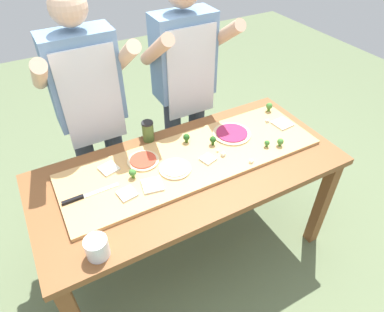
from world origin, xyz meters
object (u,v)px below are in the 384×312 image
(chefs_knife, at_px, (83,196))
(broccoli_floret_front_mid, at_px, (133,173))
(cook_left, at_px, (90,105))
(cook_right, at_px, (185,81))
(cheese_crumble_c, at_px, (218,151))
(sauce_jar, at_px, (148,131))
(pizza_slice_far_right, at_px, (208,159))
(broccoli_floret_back_right, at_px, (186,137))
(broccoli_floret_back_mid, at_px, (269,106))
(prep_table, at_px, (190,180))
(flour_cup, at_px, (97,248))
(broccoli_floret_center_right, at_px, (280,142))
(pizza_whole_cheese_artichoke, at_px, (175,169))
(pizza_slice_near_left, at_px, (127,194))
(cheese_crumble_d, at_px, (223,154))
(broccoli_floret_center_left, at_px, (267,143))
(pizza_slice_far_left, at_px, (152,185))
(cheese_crumble_a, at_px, (251,161))
(pizza_slice_center, at_px, (109,169))
(cheese_crumble_b, at_px, (267,121))
(pizza_whole_beet_magenta, at_px, (232,133))
(pizza_slice_near_right, at_px, (282,124))
(broccoli_floret_front_left, at_px, (213,140))
(pizza_whole_tomato_red, at_px, (143,160))

(chefs_knife, xyz_separation_m, broccoli_floret_front_mid, (0.28, 0.01, 0.03))
(cook_left, height_order, cook_right, same)
(cheese_crumble_c, height_order, sauce_jar, sauce_jar)
(pizza_slice_far_right, xyz_separation_m, broccoli_floret_back_right, (-0.03, 0.21, 0.03))
(cook_left, bearing_deg, broccoli_floret_back_mid, -17.58)
(prep_table, xyz_separation_m, sauce_jar, (-0.10, 0.35, 0.17))
(flour_cup, bearing_deg, sauce_jar, 51.77)
(broccoli_floret_center_right, relative_size, cook_right, 0.03)
(pizza_whole_cheese_artichoke, distance_m, cook_right, 0.72)
(pizza_slice_near_left, relative_size, cheese_crumble_d, 4.20)
(chefs_knife, distance_m, broccoli_floret_center_left, 1.09)
(pizza_slice_far_left, bearing_deg, pizza_whole_cheese_artichoke, 19.08)
(pizza_slice_far_left, bearing_deg, cheese_crumble_a, -9.78)
(chefs_knife, height_order, flour_cup, flour_cup)
(pizza_slice_center, distance_m, cheese_crumble_b, 1.07)
(broccoli_floret_center_left, distance_m, cheese_crumble_b, 0.27)
(broccoli_floret_back_mid, xyz_separation_m, flour_cup, (-1.38, -0.54, -0.02))
(sauce_jar, bearing_deg, broccoli_floret_back_mid, -8.01)
(cheese_crumble_a, distance_m, cheese_crumble_c, 0.21)
(chefs_knife, distance_m, pizza_slice_near_left, 0.22)
(pizza_slice_center, xyz_separation_m, broccoli_floret_front_mid, (0.10, -0.13, 0.03))
(cheese_crumble_a, bearing_deg, pizza_whole_beet_magenta, 79.03)
(pizza_slice_near_right, bearing_deg, pizza_slice_far_right, -173.34)
(broccoli_floret_front_mid, bearing_deg, prep_table, -9.30)
(broccoli_floret_center_right, height_order, broccoli_floret_center_left, broccoli_floret_center_right)
(broccoli_floret_center_left, height_order, broccoli_floret_back_mid, broccoli_floret_back_mid)
(pizza_slice_center, distance_m, pizza_slice_near_left, 0.23)
(pizza_slice_far_left, height_order, cook_right, cook_right)
(sauce_jar, bearing_deg, broccoli_floret_center_right, -34.75)
(chefs_knife, relative_size, broccoli_floret_center_left, 6.68)
(pizza_slice_far_left, distance_m, flour_cup, 0.45)
(chefs_knife, xyz_separation_m, sauce_jar, (0.50, 0.31, 0.04))
(pizza_whole_beet_magenta, relative_size, pizza_whole_cheese_artichoke, 1.33)
(pizza_slice_far_left, height_order, cheese_crumble_a, cheese_crumble_a)
(cook_right, bearing_deg, pizza_slice_center, -149.80)
(pizza_slice_near_right, bearing_deg, pizza_whole_beet_magenta, 169.25)
(pizza_slice_near_right, distance_m, cheese_crumble_d, 0.52)
(cheese_crumble_d, bearing_deg, chefs_knife, 175.35)
(pizza_slice_far_left, distance_m, cheese_crumble_b, 0.93)
(pizza_slice_near_left, bearing_deg, cook_right, 43.34)
(broccoli_floret_center_right, xyz_separation_m, broccoli_floret_center_left, (-0.08, 0.03, -0.00))
(pizza_slice_far_right, bearing_deg, pizza_slice_near_right, 6.66)
(broccoli_floret_front_left, bearing_deg, pizza_slice_far_right, -132.41)
(pizza_slice_near_left, bearing_deg, broccoli_floret_back_right, 27.08)
(chefs_knife, relative_size, pizza_slice_center, 3.17)
(flour_cup, bearing_deg, cheese_crumble_d, 18.97)
(broccoli_floret_front_left, xyz_separation_m, broccoli_floret_center_right, (0.35, -0.21, -0.01))
(pizza_whole_tomato_red, bearing_deg, pizza_whole_beet_magenta, -2.60)
(broccoli_floret_back_right, bearing_deg, pizza_slice_far_right, -81.95)
(broccoli_floret_back_mid, bearing_deg, flour_cup, -158.40)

